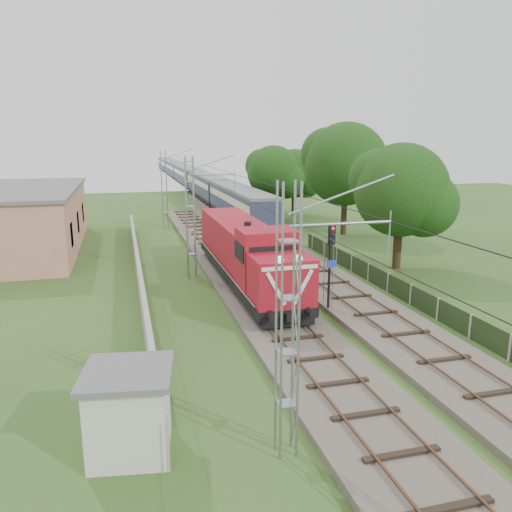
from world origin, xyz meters
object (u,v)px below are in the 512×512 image
object	(u,v)px
locomotive	(246,252)
coach_rake	(187,175)
relay_hut	(129,411)
signal_post	(331,252)

from	to	relation	value
locomotive	coach_rake	bearing A→B (deg)	85.74
locomotive	coach_rake	world-z (taller)	locomotive
relay_hut	signal_post	bearing A→B (deg)	42.85
signal_post	relay_hut	size ratio (longest dim) A/B	1.69
coach_rake	locomotive	bearing A→B (deg)	-94.26
coach_rake	signal_post	world-z (taller)	signal_post
locomotive	relay_hut	world-z (taller)	locomotive
signal_post	relay_hut	distance (m)	14.38
locomotive	signal_post	world-z (taller)	signal_post
signal_post	relay_hut	xyz separation A→B (m)	(-10.44, -9.68, -2.03)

